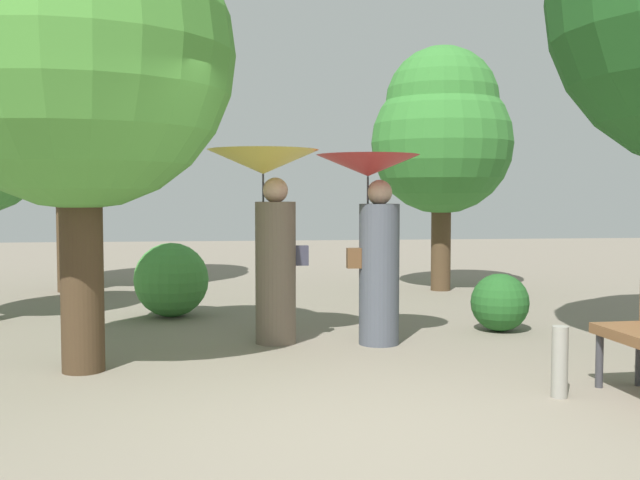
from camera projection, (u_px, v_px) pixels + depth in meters
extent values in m
plane|color=gray|center=(386.00, 432.00, 4.72)|extent=(40.00, 40.00, 0.00)
cylinder|color=#6B5B4C|center=(276.00, 273.00, 7.53)|extent=(0.41, 0.41, 1.43)
sphere|color=tan|center=(275.00, 190.00, 7.48)|extent=(0.26, 0.26, 0.26)
cylinder|color=#333338|center=(263.00, 213.00, 7.46)|extent=(0.02, 0.02, 0.77)
cone|color=#D8C64C|center=(263.00, 162.00, 7.43)|extent=(1.11, 1.11, 0.24)
cube|color=#333342|center=(301.00, 255.00, 7.57)|extent=(0.14, 0.10, 0.20)
cylinder|color=#474C56|center=(379.00, 274.00, 7.47)|extent=(0.40, 0.40, 1.41)
sphere|color=tan|center=(380.00, 192.00, 7.42)|extent=(0.25, 0.25, 0.25)
cylinder|color=#333338|center=(368.00, 215.00, 7.41)|extent=(0.02, 0.02, 0.76)
cone|color=#B22D2D|center=(368.00, 166.00, 7.38)|extent=(1.02, 1.02, 0.21)
cube|color=brown|center=(354.00, 258.00, 7.41)|extent=(0.14, 0.10, 0.20)
cylinder|color=#38383D|center=(599.00, 359.00, 5.80)|extent=(0.06, 0.06, 0.44)
cylinder|color=#38383D|center=(639.00, 358.00, 5.86)|extent=(0.06, 0.06, 0.44)
cylinder|color=#4C3823|center=(70.00, 148.00, 11.49)|extent=(0.44, 0.44, 4.43)
sphere|color=#387F33|center=(68.00, 76.00, 11.43)|extent=(2.95, 2.95, 2.95)
sphere|color=#387F33|center=(67.00, 17.00, 11.37)|extent=(2.36, 2.36, 2.36)
cylinder|color=#4C3823|center=(441.00, 192.00, 11.67)|extent=(0.31, 0.31, 3.07)
sphere|color=#387F33|center=(442.00, 143.00, 11.62)|extent=(2.20, 2.20, 2.20)
sphere|color=#387F33|center=(442.00, 103.00, 11.58)|extent=(1.76, 1.76, 1.76)
cylinder|color=#42301E|center=(80.00, 161.00, 6.25)|extent=(0.36, 0.36, 3.57)
sphere|color=#4C9338|center=(78.00, 53.00, 6.19)|extent=(2.61, 2.61, 2.61)
sphere|color=#428C3D|center=(171.00, 280.00, 9.18)|extent=(0.91, 0.91, 0.91)
sphere|color=#235B23|center=(500.00, 302.00, 8.20)|extent=(0.64, 0.64, 0.64)
cylinder|color=gray|center=(560.00, 362.00, 5.51)|extent=(0.12, 0.12, 0.53)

